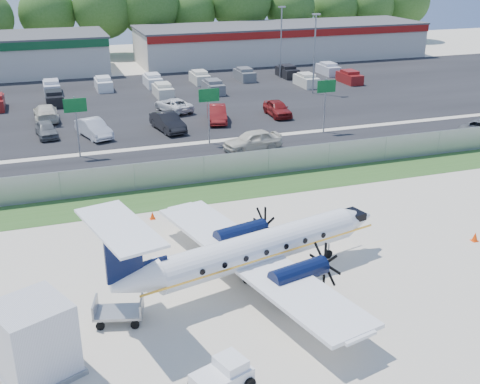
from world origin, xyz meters
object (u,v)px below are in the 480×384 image
object	(u,v)px
aircraft	(253,250)
baggage_cart_near	(256,268)
service_container	(34,342)
pushback_tug	(224,375)
baggage_cart_far	(119,311)

from	to	relation	value
aircraft	baggage_cart_near	xyz separation A→B (m)	(0.36, 0.57, -1.42)
service_container	aircraft	bearing A→B (deg)	19.90
aircraft	service_container	world-z (taller)	aircraft
aircraft	service_container	xyz separation A→B (m)	(-10.50, -3.80, -0.42)
pushback_tug	baggage_cart_near	distance (m)	8.64
pushback_tug	baggage_cart_far	world-z (taller)	pushback_tug
baggage_cart_far	service_container	distance (m)	4.49
baggage_cart_far	service_container	world-z (taller)	service_container
pushback_tug	baggage_cart_near	size ratio (longest dim) A/B	1.26
aircraft	baggage_cart_far	bearing A→B (deg)	-169.76
aircraft	pushback_tug	size ratio (longest dim) A/B	6.35
pushback_tug	baggage_cart_near	world-z (taller)	pushback_tug
aircraft	baggage_cart_far	world-z (taller)	aircraft
baggage_cart_far	aircraft	bearing A→B (deg)	10.24
baggage_cart_near	baggage_cart_far	xyz separation A→B (m)	(-7.28, -1.82, 0.06)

